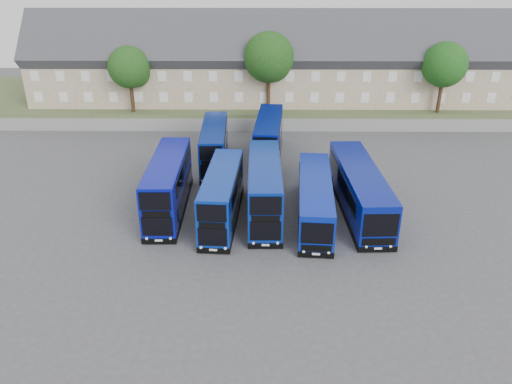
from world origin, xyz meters
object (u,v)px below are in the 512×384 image
at_px(tree_west, 131,69).
at_px(dd_front_mid, 222,197).
at_px(tree_mid, 270,59).
at_px(tree_east, 445,66).
at_px(coach_east_a, 315,200).
at_px(tree_far, 475,52).
at_px(dd_front_left, 168,186).

bearing_deg(tree_west, dd_front_mid, -62.63).
xyz_separation_m(tree_west, tree_mid, (16.00, 0.50, 1.02)).
distance_m(dd_front_mid, tree_east, 33.78).
distance_m(coach_east_a, tree_mid, 24.35).
height_order(dd_front_mid, tree_far, tree_far).
bearing_deg(tree_west, coach_east_a, -49.89).
distance_m(dd_front_left, coach_east_a, 11.69).
bearing_deg(tree_east, dd_front_mid, -136.09).
bearing_deg(tree_east, tree_mid, 178.57).
height_order(dd_front_mid, tree_mid, tree_mid).
bearing_deg(tree_mid, dd_front_mid, -99.67).
bearing_deg(coach_east_a, tree_east, 57.77).
height_order(tree_mid, tree_far, tree_mid).
height_order(tree_east, tree_far, tree_far).
xyz_separation_m(dd_front_mid, tree_mid, (4.03, 23.63, 6.08)).
xyz_separation_m(coach_east_a, tree_far, (22.83, 29.76, 6.14)).
xyz_separation_m(dd_front_left, dd_front_mid, (4.41, -1.64, -0.16)).
distance_m(dd_front_mid, tree_far, 42.92).
bearing_deg(dd_front_mid, tree_west, 120.93).
distance_m(tree_mid, tree_east, 20.02).
bearing_deg(dd_front_left, tree_far, 38.76).
xyz_separation_m(dd_front_left, tree_east, (28.43, 21.49, 5.25)).
relative_size(dd_front_left, tree_far, 1.27).
distance_m(dd_front_left, tree_far, 45.04).
height_order(coach_east_a, tree_east, tree_east).
relative_size(tree_west, tree_mid, 0.83).
bearing_deg(tree_mid, tree_east, -1.43).
xyz_separation_m(tree_west, tree_east, (36.00, 0.00, 0.34)).
bearing_deg(tree_west, tree_far, 9.46).
bearing_deg(coach_east_a, tree_far, 56.75).
bearing_deg(tree_far, tree_mid, -165.96).
relative_size(dd_front_left, dd_front_mid, 1.07).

